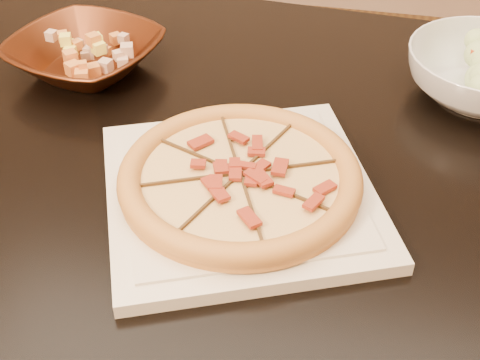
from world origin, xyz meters
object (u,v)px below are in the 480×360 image
(dining_table, at_px, (190,187))
(bronze_bowl, at_px, (85,55))
(plate, at_px, (240,192))
(pizza, at_px, (240,177))

(dining_table, height_order, bronze_bowl, bronze_bowl)
(plate, xyz_separation_m, pizza, (-0.00, 0.00, 0.02))
(pizza, distance_m, bronze_bowl, 0.40)
(plate, distance_m, pizza, 0.02)
(bronze_bowl, bearing_deg, dining_table, -33.54)
(plate, height_order, pizza, pizza)
(plate, bearing_deg, bronze_bowl, 139.84)
(pizza, bearing_deg, bronze_bowl, 139.84)
(bronze_bowl, bearing_deg, plate, -40.16)
(plate, bearing_deg, dining_table, 129.87)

